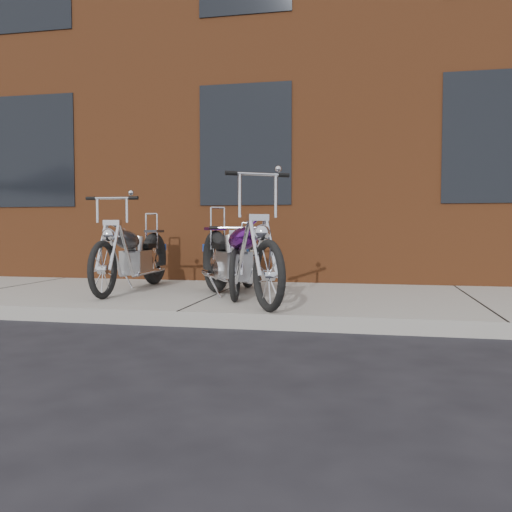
# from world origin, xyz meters

# --- Properties ---
(ground) EXTENTS (120.00, 120.00, 0.00)m
(ground) POSITION_xyz_m (0.00, 0.00, 0.00)
(ground) COLOR black
(ground) RESTS_ON ground
(sidewalk) EXTENTS (22.00, 3.00, 0.15)m
(sidewalk) POSITION_xyz_m (0.00, 1.50, 0.07)
(sidewalk) COLOR #9D978F
(sidewalk) RESTS_ON ground
(building_brick) EXTENTS (22.00, 10.00, 8.00)m
(building_brick) POSITION_xyz_m (0.00, 8.00, 4.00)
(building_brick) COLOR brown
(building_brick) RESTS_ON ground
(chopper_purple) EXTENTS (1.43, 2.10, 1.37)m
(chopper_purple) POSITION_xyz_m (0.37, 0.92, 0.59)
(chopper_purple) COLOR black
(chopper_purple) RESTS_ON sidewalk
(chopper_blue) EXTENTS (0.49, 2.02, 0.88)m
(chopper_blue) POSITION_xyz_m (0.30, 1.52, 0.51)
(chopper_blue) COLOR black
(chopper_blue) RESTS_ON sidewalk
(chopper_third) EXTENTS (0.57, 2.32, 1.18)m
(chopper_third) POSITION_xyz_m (-1.16, 1.58, 0.57)
(chopper_third) COLOR black
(chopper_third) RESTS_ON sidewalk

